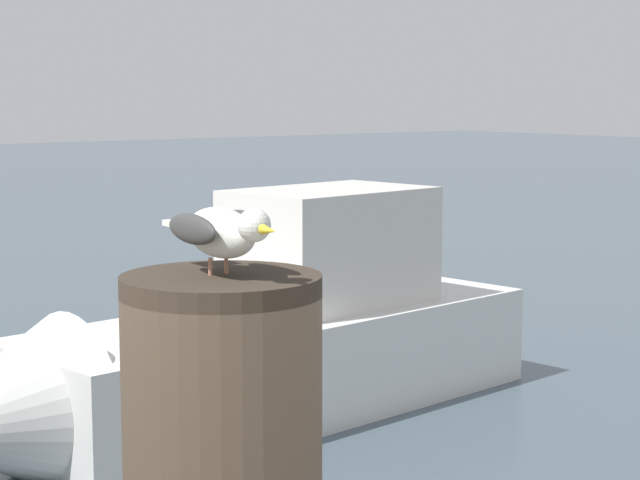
{
  "coord_description": "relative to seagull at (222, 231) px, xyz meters",
  "views": [
    {
      "loc": [
        1.0,
        -1.57,
        2.9
      ],
      "look_at": [
        -0.86,
        -0.11,
        2.59
      ],
      "focal_mm": 63.47,
      "sensor_mm": 36.0,
      "label": 1
    }
  ],
  "objects": [
    {
      "name": "seagull",
      "position": [
        0.0,
        0.0,
        0.0
      ],
      "size": [
        0.39,
        0.16,
        0.14
      ],
      "color": "tan",
      "rests_on": "mooring_post"
    },
    {
      "name": "boat_white",
      "position": [
        -6.18,
        4.16,
        -1.97
      ],
      "size": [
        2.14,
        6.31,
        2.22
      ],
      "color": "silver",
      "rests_on": "ground_plane"
    }
  ]
}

